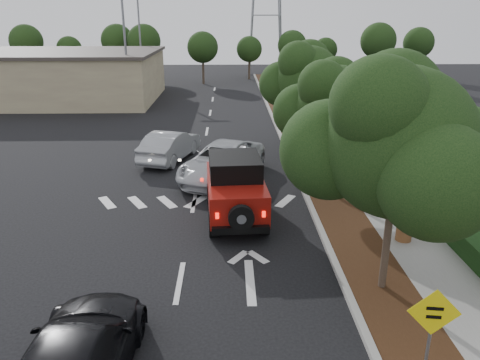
{
  "coord_description": "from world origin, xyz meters",
  "views": [
    {
      "loc": [
        1.44,
        -11.53,
        7.18
      ],
      "look_at": [
        1.78,
        3.0,
        2.0
      ],
      "focal_mm": 35.0,
      "sensor_mm": 36.0,
      "label": 1
    }
  ],
  "objects_px": {
    "silver_suv_ahead": "(222,162)",
    "black_suv_oncoming": "(75,360)",
    "speed_hump_sign": "(432,324)",
    "red_jeep": "(235,187)"
  },
  "relations": [
    {
      "from": "red_jeep",
      "to": "silver_suv_ahead",
      "type": "bearing_deg",
      "value": 93.12
    },
    {
      "from": "silver_suv_ahead",
      "to": "black_suv_oncoming",
      "type": "height_order",
      "value": "silver_suv_ahead"
    },
    {
      "from": "red_jeep",
      "to": "speed_hump_sign",
      "type": "height_order",
      "value": "red_jeep"
    },
    {
      "from": "black_suv_oncoming",
      "to": "speed_hump_sign",
      "type": "bearing_deg",
      "value": -178.9
    },
    {
      "from": "silver_suv_ahead",
      "to": "black_suv_oncoming",
      "type": "xyz_separation_m",
      "value": [
        -2.75,
        -12.89,
        -0.05
      ]
    },
    {
      "from": "red_jeep",
      "to": "silver_suv_ahead",
      "type": "distance_m",
      "value": 4.38
    },
    {
      "from": "red_jeep",
      "to": "black_suv_oncoming",
      "type": "xyz_separation_m",
      "value": [
        -3.27,
        -8.55,
        -0.42
      ]
    },
    {
      "from": "red_jeep",
      "to": "black_suv_oncoming",
      "type": "bearing_deg",
      "value": -114.66
    },
    {
      "from": "speed_hump_sign",
      "to": "red_jeep",
      "type": "bearing_deg",
      "value": 120.86
    },
    {
      "from": "black_suv_oncoming",
      "to": "speed_hump_sign",
      "type": "height_order",
      "value": "speed_hump_sign"
    }
  ]
}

